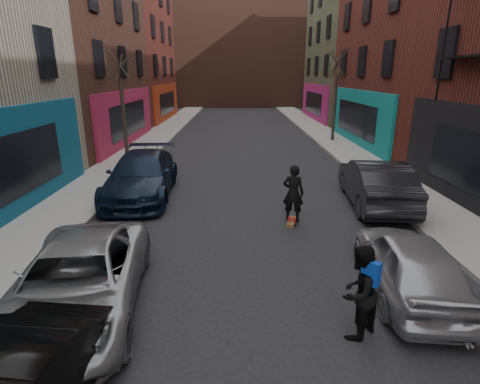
{
  "coord_description": "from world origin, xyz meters",
  "views": [
    {
      "loc": [
        -0.37,
        -1.57,
        4.45
      ],
      "look_at": [
        -0.29,
        7.47,
        1.6
      ],
      "focal_mm": 28.0,
      "sensor_mm": 36.0,
      "label": 1
    }
  ],
  "objects_px": {
    "tree_left_far": "(122,96)",
    "tree_right_far": "(336,89)",
    "parked_right_end": "(375,183)",
    "parked_left_end": "(142,175)",
    "pedestrian": "(359,292)",
    "parked_right_far": "(409,263)",
    "skateboard": "(292,222)",
    "skateboarder": "(293,193)",
    "parked_left_far": "(78,281)"
  },
  "relations": [
    {
      "from": "parked_right_far",
      "to": "skateboarder",
      "type": "bearing_deg",
      "value": -58.19
    },
    {
      "from": "pedestrian",
      "to": "parked_right_far",
      "type": "bearing_deg",
      "value": -178.13
    },
    {
      "from": "parked_left_end",
      "to": "skateboarder",
      "type": "xyz_separation_m",
      "value": [
        5.31,
        -2.81,
        0.18
      ]
    },
    {
      "from": "parked_left_end",
      "to": "skateboard",
      "type": "relative_size",
      "value": 6.99
    },
    {
      "from": "parked_right_far",
      "to": "pedestrian",
      "type": "distance_m",
      "value": 2.05
    },
    {
      "from": "tree_right_far",
      "to": "parked_left_far",
      "type": "bearing_deg",
      "value": -116.53
    },
    {
      "from": "tree_right_far",
      "to": "tree_left_far",
      "type": "bearing_deg",
      "value": -154.18
    },
    {
      "from": "tree_left_far",
      "to": "parked_right_end",
      "type": "relative_size",
      "value": 1.31
    },
    {
      "from": "parked_left_end",
      "to": "pedestrian",
      "type": "xyz_separation_m",
      "value": [
        5.69,
        -8.05,
        0.06
      ]
    },
    {
      "from": "parked_left_far",
      "to": "parked_right_end",
      "type": "xyz_separation_m",
      "value": [
        7.9,
        6.26,
        0.13
      ]
    },
    {
      "from": "parked_left_far",
      "to": "pedestrian",
      "type": "relative_size",
      "value": 2.87
    },
    {
      "from": "parked_left_far",
      "to": "parked_left_end",
      "type": "relative_size",
      "value": 0.88
    },
    {
      "from": "tree_left_far",
      "to": "parked_left_end",
      "type": "height_order",
      "value": "tree_left_far"
    },
    {
      "from": "parked_right_end",
      "to": "parked_right_far",
      "type": "bearing_deg",
      "value": 82.63
    },
    {
      "from": "parked_left_end",
      "to": "parked_right_far",
      "type": "height_order",
      "value": "parked_left_end"
    },
    {
      "from": "tree_left_far",
      "to": "parked_left_end",
      "type": "bearing_deg",
      "value": -69.32
    },
    {
      "from": "tree_left_far",
      "to": "parked_left_far",
      "type": "distance_m",
      "value": 13.81
    },
    {
      "from": "parked_left_far",
      "to": "skateboard",
      "type": "distance_m",
      "value": 6.6
    },
    {
      "from": "skateboarder",
      "to": "pedestrian",
      "type": "distance_m",
      "value": 5.26
    },
    {
      "from": "pedestrian",
      "to": "skateboarder",
      "type": "bearing_deg",
      "value": -126.81
    },
    {
      "from": "pedestrian",
      "to": "skateboard",
      "type": "bearing_deg",
      "value": -126.81
    },
    {
      "from": "tree_left_far",
      "to": "tree_right_far",
      "type": "relative_size",
      "value": 0.96
    },
    {
      "from": "parked_right_end",
      "to": "parked_left_end",
      "type": "bearing_deg",
      "value": -1.88
    },
    {
      "from": "parked_right_end",
      "to": "pedestrian",
      "type": "relative_size",
      "value": 2.88
    },
    {
      "from": "parked_right_far",
      "to": "skateboarder",
      "type": "relative_size",
      "value": 2.25
    },
    {
      "from": "parked_left_far",
      "to": "skateboarder",
      "type": "height_order",
      "value": "skateboarder"
    },
    {
      "from": "skateboard",
      "to": "tree_right_far",
      "type": "bearing_deg",
      "value": 88.83
    },
    {
      "from": "tree_right_far",
      "to": "skateboard",
      "type": "xyz_separation_m",
      "value": [
        -4.85,
        -14.73,
        -3.48
      ]
    },
    {
      "from": "parked_left_end",
      "to": "pedestrian",
      "type": "bearing_deg",
      "value": -57.7
    },
    {
      "from": "tree_left_far",
      "to": "parked_left_far",
      "type": "xyz_separation_m",
      "value": [
        2.79,
        -13.25,
        -2.69
      ]
    },
    {
      "from": "parked_right_far",
      "to": "pedestrian",
      "type": "relative_size",
      "value": 2.31
    },
    {
      "from": "skateboarder",
      "to": "pedestrian",
      "type": "xyz_separation_m",
      "value": [
        0.38,
        -5.24,
        -0.12
      ]
    },
    {
      "from": "tree_right_far",
      "to": "skateboard",
      "type": "bearing_deg",
      "value": -108.24
    },
    {
      "from": "skateboard",
      "to": "skateboarder",
      "type": "bearing_deg",
      "value": 0.0
    },
    {
      "from": "parked_left_end",
      "to": "parked_left_far",
      "type": "bearing_deg",
      "value": -88.66
    },
    {
      "from": "skateboarder",
      "to": "parked_right_end",
      "type": "bearing_deg",
      "value": -134.04
    },
    {
      "from": "skateboarder",
      "to": "pedestrian",
      "type": "height_order",
      "value": "skateboarder"
    },
    {
      "from": "parked_right_end",
      "to": "pedestrian",
      "type": "height_order",
      "value": "pedestrian"
    },
    {
      "from": "tree_left_far",
      "to": "parked_right_far",
      "type": "xyz_separation_m",
      "value": [
        9.42,
        -12.58,
        -2.7
      ]
    },
    {
      "from": "skateboard",
      "to": "parked_right_end",
      "type": "bearing_deg",
      "value": 45.96
    },
    {
      "from": "tree_left_far",
      "to": "pedestrian",
      "type": "height_order",
      "value": "tree_left_far"
    },
    {
      "from": "tree_left_far",
      "to": "tree_right_far",
      "type": "bearing_deg",
      "value": 25.82
    },
    {
      "from": "parked_left_end",
      "to": "pedestrian",
      "type": "height_order",
      "value": "pedestrian"
    },
    {
      "from": "tree_left_far",
      "to": "skateboarder",
      "type": "xyz_separation_m",
      "value": [
        7.55,
        -8.73,
        -2.39
      ]
    },
    {
      "from": "parked_left_far",
      "to": "parked_right_end",
      "type": "relative_size",
      "value": 1.0
    },
    {
      "from": "parked_right_end",
      "to": "skateboard",
      "type": "xyz_separation_m",
      "value": [
        -3.14,
        -1.73,
        -0.77
      ]
    },
    {
      "from": "tree_right_far",
      "to": "parked_right_far",
      "type": "distance_m",
      "value": 19.03
    },
    {
      "from": "tree_right_far",
      "to": "skateboarder",
      "type": "relative_size",
      "value": 3.83
    },
    {
      "from": "skateboard",
      "to": "pedestrian",
      "type": "height_order",
      "value": "pedestrian"
    },
    {
      "from": "parked_right_end",
      "to": "pedestrian",
      "type": "bearing_deg",
      "value": 73.78
    }
  ]
}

